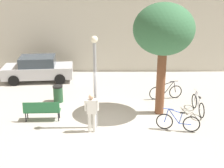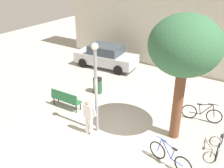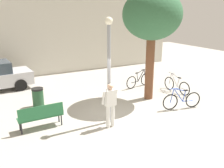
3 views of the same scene
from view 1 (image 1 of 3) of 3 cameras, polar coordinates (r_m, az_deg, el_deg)
name	(u,v)px [view 1 (image 1 of 3)]	position (r m, az deg, el deg)	size (l,w,h in m)	color
ground_plane	(107,124)	(13.19, -1.04, -7.71)	(36.00, 36.00, 0.00)	#A8A399
building_facade	(108,21)	(20.92, -0.71, 11.98)	(17.46, 2.00, 6.64)	beige
lamppost	(94,75)	(12.05, -3.36, 1.72)	(0.28, 0.28, 3.94)	gray
person_by_lamppost	(91,110)	(12.22, -3.98, -5.05)	(0.61, 0.31, 1.67)	white
park_bench	(41,110)	(13.66, -13.31, -4.76)	(1.62, 0.53, 0.92)	#236038
plaza_tree	(163,31)	(13.31, 9.72, 9.97)	(2.67, 2.67, 5.11)	brown
bicycle_black	(165,92)	(16.02, 10.13, -1.50)	(1.79, 0.40, 0.97)	black
bicycle_blue	(177,122)	(12.83, 12.31, -7.10)	(1.78, 0.45, 0.97)	black
bicycle_silver	(197,105)	(14.74, 15.94, -3.85)	(0.13, 1.81, 0.97)	black
parked_car_silver	(38,69)	(19.05, -13.98, 2.84)	(4.35, 2.14, 1.55)	#B7B7BC
trash_bin	(58,94)	(15.63, -10.33, -1.84)	(0.51, 0.51, 0.87)	#234C2D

